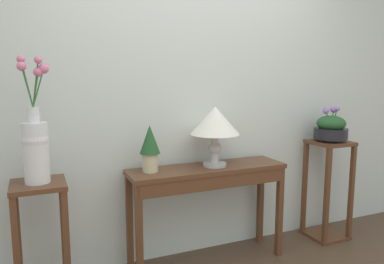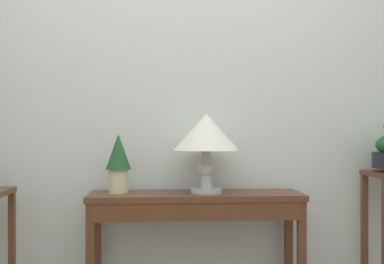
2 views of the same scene
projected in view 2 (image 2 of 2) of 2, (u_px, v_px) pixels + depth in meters
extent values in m
cube|color=silver|center=(187.00, 90.00, 3.02)|extent=(9.00, 0.10, 2.80)
cube|color=#56331E|center=(196.00, 196.00, 2.76)|extent=(1.23, 0.34, 0.03)
cube|color=#56331E|center=(198.00, 212.00, 2.61)|extent=(1.17, 0.03, 0.10)
cube|color=#56331E|center=(97.00, 258.00, 2.87)|extent=(0.04, 0.04, 0.74)
cube|color=#56331E|center=(289.00, 255.00, 2.94)|extent=(0.04, 0.04, 0.74)
cylinder|color=#B7B7BC|center=(206.00, 191.00, 2.77)|extent=(0.18, 0.18, 0.02)
cylinder|color=#B7B7BC|center=(206.00, 179.00, 2.77)|extent=(0.06, 0.06, 0.11)
sphere|color=#B7B7BC|center=(206.00, 169.00, 2.77)|extent=(0.10, 0.10, 0.10)
cylinder|color=#B7B7BC|center=(206.00, 160.00, 2.77)|extent=(0.05, 0.05, 0.11)
cone|color=white|center=(206.00, 132.00, 2.77)|extent=(0.38, 0.38, 0.21)
cylinder|color=beige|center=(118.00, 181.00, 2.76)|extent=(0.11, 0.11, 0.14)
cone|color=#235128|center=(118.00, 152.00, 2.76)|extent=(0.15, 0.15, 0.21)
cube|color=#56331E|center=(12.00, 257.00, 2.75)|extent=(0.04, 0.04, 0.76)
cube|color=#56331E|center=(364.00, 242.00, 2.96)|extent=(0.04, 0.04, 0.84)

